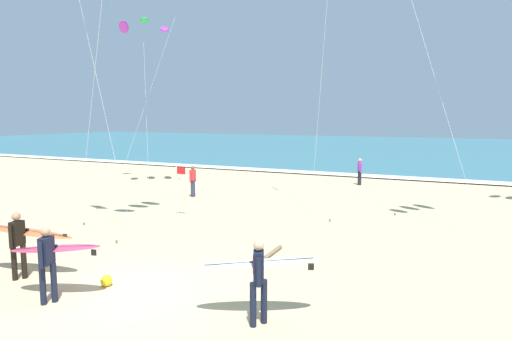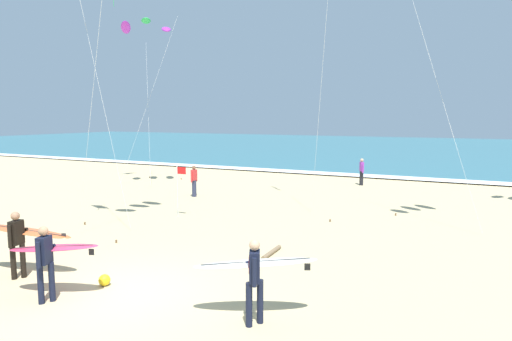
% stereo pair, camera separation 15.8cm
% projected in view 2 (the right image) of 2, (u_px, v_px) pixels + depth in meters
% --- Properties ---
extents(ground_plane, '(160.00, 160.00, 0.00)m').
position_uv_depth(ground_plane, '(120.00, 293.00, 10.28)').
color(ground_plane, tan).
extents(ocean_water, '(160.00, 60.00, 0.08)m').
position_uv_depth(ocean_water, '(413.00, 148.00, 56.79)').
color(ocean_water, '#336B7A').
rests_on(ocean_water, ground).
extents(shoreline_foam, '(160.00, 1.64, 0.01)m').
position_uv_depth(shoreline_foam, '(357.00, 175.00, 30.36)').
color(shoreline_foam, white).
rests_on(shoreline_foam, ocean_water).
extents(surfer_lead, '(2.16, 1.26, 1.71)m').
position_uv_depth(surfer_lead, '(49.00, 254.00, 9.81)').
color(surfer_lead, black).
rests_on(surfer_lead, ground).
extents(surfer_trailing, '(2.48, 1.52, 1.71)m').
position_uv_depth(surfer_trailing, '(255.00, 270.00, 8.77)').
color(surfer_trailing, black).
rests_on(surfer_trailing, ground).
extents(surfer_third, '(2.59, 1.21, 1.71)m').
position_uv_depth(surfer_third, '(22.00, 236.00, 11.27)').
color(surfer_third, black).
rests_on(surfer_third, ground).
extents(kite_arc_emerald_high, '(4.22, 4.62, 9.36)m').
position_uv_depth(kite_arc_emerald_high, '(146.00, 26.00, 24.41)').
color(kite_arc_emerald_high, purple).
rests_on(kite_arc_emerald_high, ground).
extents(bystander_purple_top, '(0.32, 0.44, 1.59)m').
position_uv_depth(bystander_purple_top, '(362.00, 172.00, 26.30)').
color(bystander_purple_top, black).
rests_on(bystander_purple_top, ground).
extents(bystander_red_top, '(0.22, 0.50, 1.59)m').
position_uv_depth(bystander_red_top, '(194.00, 181.00, 22.54)').
color(bystander_red_top, '#2D334C').
rests_on(bystander_red_top, ground).
extents(lifeguard_flag, '(0.45, 0.05, 2.10)m').
position_uv_depth(lifeguard_flag, '(179.00, 186.00, 17.94)').
color(lifeguard_flag, silver).
rests_on(lifeguard_flag, ground).
extents(beach_ball, '(0.28, 0.28, 0.28)m').
position_uv_depth(beach_ball, '(104.00, 280.00, 10.70)').
color(beach_ball, yellow).
rests_on(beach_ball, ground).
extents(driftwood_log, '(0.16, 1.24, 0.12)m').
position_uv_depth(driftwood_log, '(272.00, 252.00, 13.15)').
color(driftwood_log, '#846B4C').
rests_on(driftwood_log, ground).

